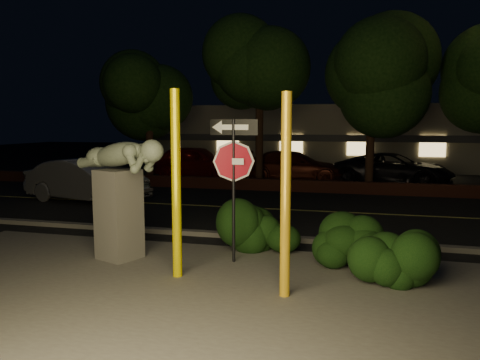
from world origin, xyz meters
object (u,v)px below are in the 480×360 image
yellow_pole_right (286,197)px  parked_car_darkred (293,166)px  yellow_pole_left (176,185)px  parked_car_dark (393,169)px  parked_car_red (196,162)px  signpost (234,162)px  silver_sedan (87,181)px  sculpture (119,186)px

yellow_pole_right → parked_car_darkred: (-2.10, 15.54, -0.94)m
yellow_pole_left → parked_car_dark: 15.76m
parked_car_red → parked_car_darkred: (5.24, -0.29, -0.10)m
signpost → parked_car_dark: (3.96, 13.85, -1.36)m
parked_car_darkred → parked_car_dark: parked_car_darkred is taller
yellow_pole_left → silver_sedan: (-6.46, 7.10, -0.96)m
sculpture → silver_sedan: sculpture is taller
signpost → sculpture: 2.46m
yellow_pole_left → parked_car_red: 16.23m
signpost → parked_car_dark: signpost is taller
yellow_pole_right → sculpture: (-3.71, 1.28, -0.11)m
parked_car_darkred → signpost: bearing=-177.1°
yellow_pole_left → parked_car_dark: yellow_pole_left is taller
parked_car_darkred → parked_car_dark: (4.72, -0.06, -0.01)m
yellow_pole_left → parked_car_red: (-5.23, 15.34, -0.89)m
yellow_pole_right → sculpture: 3.93m
signpost → parked_car_red: signpost is taller
silver_sedan → parked_car_darkred: bearing=-27.7°
yellow_pole_left → parked_car_darkred: bearing=90.0°
silver_sedan → parked_car_dark: size_ratio=0.89×
parked_car_red → signpost: bearing=-155.6°
yellow_pole_right → silver_sedan: 11.48m
signpost → silver_sedan: bearing=142.4°
silver_sedan → parked_car_dark: silver_sedan is taller
parked_car_red → parked_car_darkred: bearing=-91.7°
yellow_pole_left → parked_car_red: yellow_pole_left is taller
silver_sedan → yellow_pole_left: bearing=-126.3°
yellow_pole_right → parked_car_darkred: 15.71m
signpost → parked_car_red: bearing=114.7°
silver_sedan → sculpture: bearing=-131.0°
yellow_pole_left → parked_car_darkred: size_ratio=0.67×
yellow_pole_left → silver_sedan: yellow_pole_left is taller
yellow_pole_left → parked_car_dark: (4.73, 15.00, -1.00)m
signpost → parked_car_darkred: 13.99m
parked_car_red → yellow_pole_right: bearing=-153.7°
yellow_pole_left → parked_car_dark: size_ratio=0.65×
yellow_pole_right → sculpture: size_ratio=1.32×
yellow_pole_left → yellow_pole_right: (2.11, -0.49, -0.06)m
yellow_pole_right → parked_car_dark: yellow_pole_right is taller
parked_car_dark → parked_car_darkred: bearing=103.1°
yellow_pole_right → parked_car_dark: bearing=80.4°
yellow_pole_left → sculpture: 1.80m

